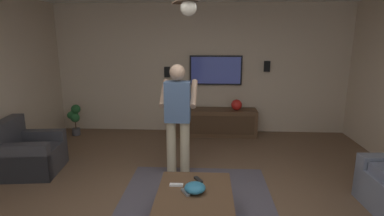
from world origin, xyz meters
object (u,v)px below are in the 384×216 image
tv (216,70)px  person_standing (178,114)px  media_console (215,122)px  remote_black (198,180)px  remote_white (176,185)px  bowl (195,188)px  remote_grey (185,192)px  wall_speaker_left (267,66)px  ceiling_fan (188,0)px  armchair (29,155)px  coffee_table (195,202)px  wall_speaker_right (167,72)px  potted_plant_short (75,116)px  vase_round (237,105)px

tv → person_standing: size_ratio=0.66×
media_console → person_standing: person_standing is taller
tv → remote_black: tv is taller
person_standing → remote_white: 1.26m
bowl → remote_grey: size_ratio=1.51×
wall_speaker_left → ceiling_fan: bearing=156.4°
armchair → bowl: (-1.21, -2.57, 0.17)m
coffee_table → tv: tv is taller
remote_grey → wall_speaker_right: wall_speaker_right is taller
bowl → potted_plant_short: bearing=41.4°
wall_speaker_left → potted_plant_short: bearing=95.9°
armchair → remote_white: armchair is taller
armchair → remote_black: (-0.95, -2.59, 0.13)m
remote_white → wall_speaker_right: bearing=99.1°
person_standing → bowl: size_ratio=7.25×
tv → vase_round: 0.84m
remote_black → ceiling_fan: (-0.10, 0.10, 1.94)m
potted_plant_short → bowl: size_ratio=2.84×
media_console → person_standing: size_ratio=1.04×
remote_grey → vase_round: vase_round is taller
person_standing → remote_black: person_standing is taller
armchair → wall_speaker_right: 3.03m
remote_grey → vase_round: bearing=-42.7°
wall_speaker_right → armchair: bearing=140.1°
coffee_table → bowl: bearing=-9.9°
coffee_table → remote_black: bearing=-6.0°
armchair → person_standing: 2.36m
tv → person_standing: person_standing is taller
tv → potted_plant_short: tv is taller
wall_speaker_right → ceiling_fan: (-3.23, -0.66, 1.07)m
remote_white → wall_speaker_right: wall_speaker_right is taller
person_standing → remote_black: bearing=-160.9°
person_standing → remote_grey: bearing=-170.1°
potted_plant_short → wall_speaker_left: wall_speaker_left is taller
tv → remote_black: (-3.12, 0.26, -0.92)m
tv → vase_round: bearing=56.8°
remote_grey → armchair: bearing=35.2°
coffee_table → vase_round: (3.13, -0.72, 0.36)m
remote_black → wall_speaker_left: 3.55m
bowl → wall_speaker_right: (3.40, 0.74, 0.84)m
ceiling_fan → vase_round: bearing=-15.0°
remote_black → ceiling_fan: bearing=104.6°
wall_speaker_left → media_console: bearing=103.5°
media_console → wall_speaker_left: bearing=103.5°
remote_white → tv: bearing=81.3°
remote_white → media_console: bearing=80.6°
wall_speaker_left → armchair: bearing=119.3°
media_console → wall_speaker_right: wall_speaker_right is taller
potted_plant_short → wall_speaker_left: (0.41, -3.97, 1.02)m
armchair → tv: (2.18, -2.85, 1.05)m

